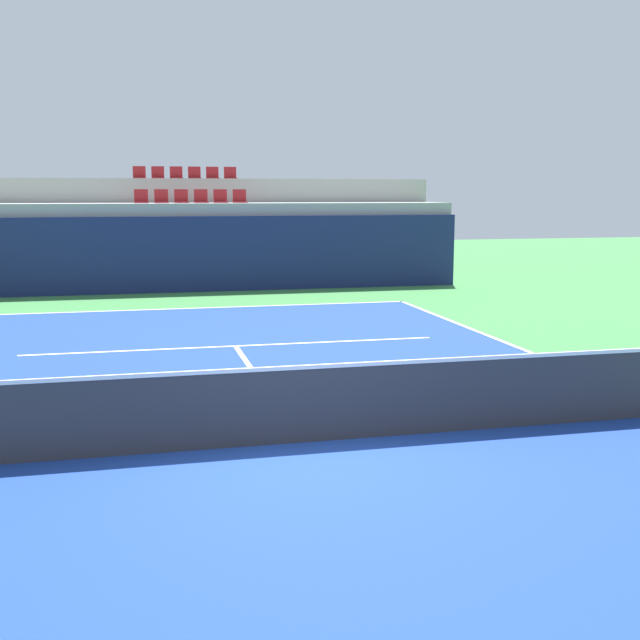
% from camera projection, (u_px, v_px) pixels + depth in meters
% --- Properties ---
extents(ground_plane, '(80.00, 80.00, 0.00)m').
position_uv_depth(ground_plane, '(303.00, 443.00, 9.80)').
color(ground_plane, '#387A3D').
extents(court_surface, '(11.00, 24.00, 0.01)m').
position_uv_depth(court_surface, '(303.00, 443.00, 9.80)').
color(court_surface, navy).
rests_on(court_surface, ground_plane).
extents(baseline_far, '(11.00, 0.10, 0.00)m').
position_uv_depth(baseline_far, '(209.00, 308.00, 21.27)').
color(baseline_far, white).
rests_on(baseline_far, court_surface).
extents(service_line_far, '(8.26, 0.10, 0.00)m').
position_uv_depth(service_line_far, '(235.00, 346.00, 15.94)').
color(service_line_far, white).
rests_on(service_line_far, court_surface).
extents(centre_service_line, '(0.10, 6.40, 0.00)m').
position_uv_depth(centre_service_line, '(261.00, 383.00, 12.87)').
color(centre_service_line, white).
rests_on(centre_service_line, court_surface).
extents(back_wall, '(17.05, 0.30, 2.34)m').
position_uv_depth(back_wall, '(196.00, 254.00, 24.70)').
color(back_wall, navy).
rests_on(back_wall, ground_plane).
extents(stands_tier_lower, '(17.05, 2.40, 2.73)m').
position_uv_depth(stands_tier_lower, '(193.00, 245.00, 25.97)').
color(stands_tier_lower, '#9E9E99').
rests_on(stands_tier_lower, ground_plane).
extents(stands_tier_upper, '(17.05, 2.40, 3.54)m').
position_uv_depth(stands_tier_upper, '(187.00, 230.00, 28.21)').
color(stands_tier_upper, '#9E9E99').
rests_on(stands_tier_upper, ground_plane).
extents(seating_row_lower, '(3.62, 0.44, 0.44)m').
position_uv_depth(seating_row_lower, '(191.00, 199.00, 25.83)').
color(seating_row_lower, maroon).
rests_on(seating_row_lower, stands_tier_lower).
extents(seating_row_upper, '(3.62, 0.44, 0.44)m').
position_uv_depth(seating_row_upper, '(186.00, 175.00, 28.00)').
color(seating_row_upper, maroon).
rests_on(seating_row_upper, stands_tier_upper).
extents(tennis_net, '(11.08, 0.08, 1.07)m').
position_uv_depth(tennis_net, '(302.00, 403.00, 9.72)').
color(tennis_net, black).
rests_on(tennis_net, court_surface).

